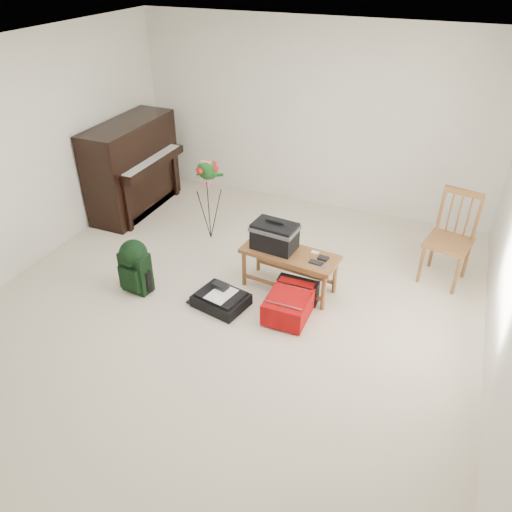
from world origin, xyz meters
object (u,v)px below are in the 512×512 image
at_px(red_suitcase, 292,300).
at_px(flower_stand, 209,201).
at_px(green_backpack, 135,264).
at_px(piano, 133,169).
at_px(black_duffel, 221,299).
at_px(bench, 279,242).
at_px(dining_chair, 449,239).

xyz_separation_m(red_suitcase, flower_stand, (-1.47, 1.03, 0.39)).
bearing_deg(red_suitcase, green_backpack, -169.95).
distance_m(piano, flower_stand, 1.40).
bearing_deg(green_backpack, piano, 130.32).
bearing_deg(red_suitcase, black_duffel, -165.31).
bearing_deg(piano, flower_stand, -14.68).
xyz_separation_m(bench, dining_chair, (1.66, 0.87, -0.06)).
height_order(red_suitcase, green_backpack, green_backpack).
distance_m(red_suitcase, black_duffel, 0.75).
xyz_separation_m(green_backpack, flower_stand, (0.22, 1.33, 0.19)).
relative_size(bench, dining_chair, 1.03).
bearing_deg(dining_chair, flower_stand, -163.68).
bearing_deg(red_suitcase, dining_chair, 42.01).
relative_size(piano, green_backpack, 2.42).
xyz_separation_m(black_duffel, flower_stand, (-0.75, 1.22, 0.45)).
height_order(dining_chair, black_duffel, dining_chair).
xyz_separation_m(bench, black_duffel, (-0.43, -0.56, -0.49)).
relative_size(dining_chair, black_duffel, 1.75).
bearing_deg(dining_chair, red_suitcase, -125.80).
bearing_deg(green_backpack, red_suitcase, 16.55).
bearing_deg(dining_chair, bench, -140.39).
relative_size(dining_chair, red_suitcase, 1.67).
height_order(bench, red_suitcase, bench).
xyz_separation_m(piano, flower_stand, (1.35, -0.35, -0.07)).
height_order(piano, flower_stand, piano).
bearing_deg(black_duffel, bench, 64.87).
height_order(piano, red_suitcase, piano).
height_order(bench, dining_chair, dining_chair).
xyz_separation_m(dining_chair, red_suitcase, (-1.37, -1.24, -0.37)).
bearing_deg(flower_stand, black_duffel, -62.58).
bearing_deg(piano, red_suitcase, -26.17).
relative_size(bench, green_backpack, 1.73).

